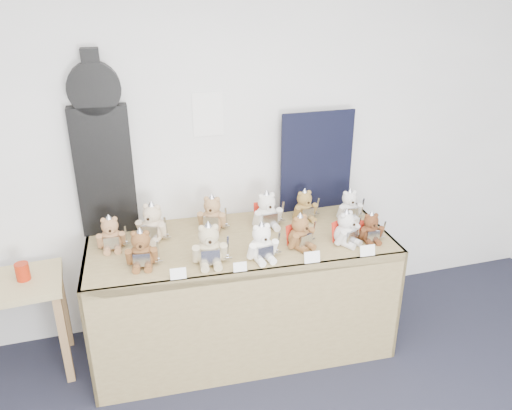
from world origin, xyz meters
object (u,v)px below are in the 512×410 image
object	(u,v)px
guitar_case	(102,148)
teddy_back_centre_right	(267,212)
teddy_back_left	(153,223)
teddy_back_end	(349,206)
teddy_back_far_left	(111,235)
teddy_back_centre_left	(212,214)
teddy_front_far_left	(142,250)
teddy_front_centre	(262,243)
teddy_front_left	(209,246)
teddy_front_end	(371,229)
teddy_back_right	(305,207)
teddy_front_right	(300,233)
display_table	(243,269)
teddy_front_far_right	(346,229)
red_cup	(23,272)

from	to	relation	value
guitar_case	teddy_back_centre_right	distance (m)	1.17
teddy_back_left	teddy_back_end	distance (m)	1.39
teddy_back_far_left	teddy_back_centre_left	bearing A→B (deg)	8.90
teddy_back_left	teddy_back_centre_left	size ratio (longest dim) A/B	1.05
teddy_front_far_left	teddy_front_centre	bearing A→B (deg)	-3.02
teddy_front_left	teddy_front_far_left	bearing A→B (deg)	172.40
teddy_front_end	teddy_front_far_left	bearing A→B (deg)	-179.66
guitar_case	teddy_back_right	distance (m)	1.44
teddy_back_end	teddy_front_far_left	bearing A→B (deg)	-167.20
teddy_front_far_left	teddy_front_right	distance (m)	0.99
teddy_front_far_left	teddy_front_left	distance (m)	0.40
display_table	teddy_back_centre_left	xyz separation A→B (m)	(-0.14, 0.29, 0.29)
teddy_back_left	teddy_front_centre	bearing A→B (deg)	-8.46
teddy_front_centre	teddy_back_end	size ratio (longest dim) A/B	1.07
teddy_back_end	teddy_back_far_left	bearing A→B (deg)	-177.60
teddy_front_end	teddy_back_left	size ratio (longest dim) A/B	0.79
teddy_front_far_right	teddy_back_left	bearing A→B (deg)	133.67
teddy_front_far_right	teddy_back_right	world-z (taller)	teddy_front_far_right
teddy_front_far_left	teddy_back_right	size ratio (longest dim) A/B	1.06
guitar_case	teddy_front_centre	world-z (taller)	guitar_case
teddy_back_centre_left	teddy_front_far_right	bearing A→B (deg)	-8.62
teddy_front_left	teddy_back_end	distance (m)	1.15
teddy_front_far_right	teddy_back_right	bearing A→B (deg)	78.91
teddy_back_centre_left	teddy_back_far_left	size ratio (longest dim) A/B	1.09
guitar_case	red_cup	distance (m)	0.92
display_table	teddy_front_centre	distance (m)	0.36
teddy_back_left	teddy_back_right	bearing A→B (deg)	28.59
teddy_back_right	teddy_back_far_left	bearing A→B (deg)	175.39
teddy_front_end	teddy_back_centre_left	bearing A→B (deg)	157.97
teddy_front_far_left	teddy_back_far_left	distance (m)	0.32
teddy_back_far_left	teddy_front_centre	bearing A→B (deg)	-23.77
red_cup	teddy_back_end	world-z (taller)	teddy_back_end
red_cup	teddy_front_far_right	world-z (taller)	teddy_front_far_right
display_table	teddy_front_left	xyz separation A→B (m)	(-0.25, -0.17, 0.30)
teddy_front_left	teddy_front_end	world-z (taller)	teddy_front_left
teddy_front_end	teddy_back_far_left	world-z (taller)	teddy_back_far_left
teddy_front_far_left	teddy_back_centre_right	bearing A→B (deg)	25.85
teddy_back_left	teddy_back_far_left	bearing A→B (deg)	-139.08
display_table	teddy_front_far_right	distance (m)	0.73
teddy_back_left	display_table	bearing A→B (deg)	3.56
display_table	teddy_back_centre_right	size ratio (longest dim) A/B	7.11
display_table	teddy_front_centre	world-z (taller)	teddy_front_centre
teddy_front_end	teddy_front_far_right	bearing A→B (deg)	179.94
teddy_back_right	teddy_front_far_left	bearing A→B (deg)	-171.27
teddy_back_end	teddy_front_left	bearing A→B (deg)	-159.50
teddy_front_far_right	teddy_back_end	xyz separation A→B (m)	(0.19, 0.34, -0.00)
teddy_front_right	teddy_back_centre_left	bearing A→B (deg)	115.55
teddy_back_left	teddy_back_centre_left	bearing A→B (deg)	33.88
display_table	teddy_front_far_right	world-z (taller)	teddy_front_far_right
teddy_front_far_right	teddy_back_end	bearing A→B (deg)	33.78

